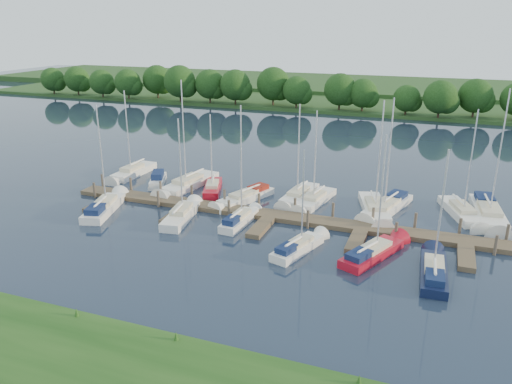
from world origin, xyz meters
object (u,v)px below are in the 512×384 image
(sailboat_n_0, at_px, (133,173))
(sailboat_n_5, at_px, (298,196))
(motorboat, at_px, (158,180))
(sailboat_s_2, at_px, (240,220))
(dock, at_px, (269,218))

(sailboat_n_0, height_order, sailboat_n_5, sailboat_n_0)
(sailboat_n_0, relative_size, motorboat, 2.06)
(sailboat_s_2, bearing_deg, sailboat_n_5, 72.98)
(dock, relative_size, motorboat, 8.24)
(dock, bearing_deg, motorboat, 158.88)
(dock, bearing_deg, sailboat_s_2, -141.02)
(sailboat_n_0, distance_m, sailboat_s_2, 18.86)
(sailboat_n_0, distance_m, motorboat, 4.36)
(sailboat_n_5, bearing_deg, sailboat_s_2, 75.17)
(motorboat, bearing_deg, sailboat_n_5, 157.98)
(dock, xyz_separation_m, sailboat_n_0, (-18.80, 7.08, 0.08))
(motorboat, bearing_deg, dock, 135.02)
(sailboat_s_2, bearing_deg, motorboat, 153.10)
(sailboat_n_0, bearing_deg, sailboat_n_5, 178.45)
(sailboat_n_5, distance_m, sailboat_s_2, 8.41)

